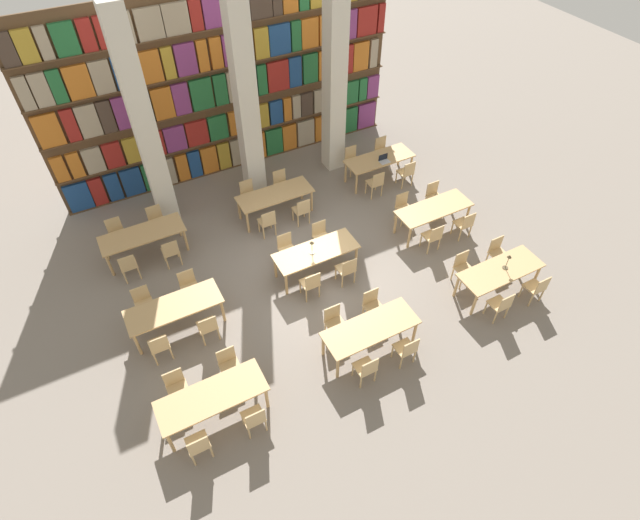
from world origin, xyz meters
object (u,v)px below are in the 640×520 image
(reading_table_0, at_px, (212,398))
(reading_table_1, at_px, (371,330))
(chair_32, at_px, (376,183))
(chair_33, at_px, (352,159))
(desk_lamp_0, at_px, (508,259))
(chair_20, at_px, (433,236))
(pillar_left, at_px, (144,125))
(chair_9, at_px, (463,267))
(chair_16, at_px, (311,283))
(chair_34, at_px, (406,172))
(pillar_right, at_px, (335,78))
(reading_table_2, at_px, (500,272))
(chair_31, at_px, (281,183))
(desk_lamp_1, at_px, (312,245))
(chair_14, at_px, (208,326))
(chair_6, at_px, (406,349))
(reading_table_3, at_px, (174,308))
(chair_17, at_px, (287,248))
(chair_1, at_px, (177,387))
(chair_24, at_px, (128,265))
(chair_15, at_px, (189,286))
(reading_table_4, at_px, (316,253))
(chair_27, at_px, (156,220))
(reading_table_8, at_px, (379,160))
(chair_19, at_px, (321,236))
(chair_26, at_px, (171,251))
(chair_28, at_px, (267,222))
(pillar_center, at_px, (245,100))
(chair_5, at_px, (334,322))
(chair_4, at_px, (366,368))
(chair_0, at_px, (198,445))
(chair_18, at_px, (347,269))
(reading_table_7, at_px, (275,196))
(chair_7, at_px, (373,305))
(chair_22, at_px, (464,224))
(reading_table_6, at_px, (142,236))
(laptop, at_px, (384,160))
(chair_2, at_px, (254,418))
(chair_3, at_px, (229,364))
(reading_table_5, at_px, (434,210))
(chair_23, at_px, (434,196))
(chair_25, at_px, (117,233))
(chair_13, at_px, (144,302))
(chair_11, at_px, (497,252))
(chair_10, at_px, (536,288))
(chair_12, at_px, (159,346))

(reading_table_0, relative_size, reading_table_1, 1.00)
(chair_32, relative_size, chair_33, 1.00)
(desk_lamp_0, height_order, chair_20, desk_lamp_0)
(pillar_left, xyz_separation_m, chair_9, (5.93, -6.02, -2.51))
(chair_16, distance_m, chair_34, 5.40)
(pillar_right, bearing_deg, reading_table_2, -81.83)
(chair_31, bearing_deg, desk_lamp_1, 78.65)
(chair_14, xyz_separation_m, chair_32, (6.23, 2.73, 0.00))
(chair_6, height_order, reading_table_3, chair_6)
(chair_17, distance_m, chair_33, 4.46)
(chair_1, height_order, chair_24, same)
(chair_15, bearing_deg, reading_table_4, 168.68)
(chair_15, xyz_separation_m, chair_17, (2.66, 0.06, 0.00))
(reading_table_0, relative_size, chair_27, 2.42)
(reading_table_8, relative_size, chair_34, 2.42)
(reading_table_4, bearing_deg, chair_19, 53.74)
(chair_26, relative_size, reading_table_8, 0.41)
(chair_26, xyz_separation_m, chair_28, (2.70, -0.12, 0.00))
(pillar_center, distance_m, chair_17, 4.19)
(chair_5, bearing_deg, chair_27, -63.70)
(chair_6, bearing_deg, chair_4, 180.00)
(chair_0, relative_size, desk_lamp_0, 2.05)
(chair_15, distance_m, chair_18, 3.91)
(reading_table_7, relative_size, chair_28, 2.42)
(desk_lamp_0, bearing_deg, chair_7, 167.94)
(chair_20, xyz_separation_m, chair_27, (-6.38, 4.13, 0.00))
(chair_22, height_order, reading_table_6, chair_22)
(chair_6, height_order, laptop, laptop)
(desk_lamp_0, relative_size, chair_28, 0.49)
(pillar_left, height_order, reading_table_2, pillar_left)
(chair_6, height_order, desk_lamp_0, desk_lamp_0)
(chair_7, bearing_deg, chair_0, 15.71)
(chair_2, distance_m, chair_7, 3.80)
(chair_0, distance_m, chair_3, 1.80)
(reading_table_5, distance_m, chair_23, 0.92)
(laptop, bearing_deg, chair_26, -176.29)
(reading_table_3, relative_size, chair_22, 2.42)
(chair_0, bearing_deg, chair_23, 25.04)
(chair_25, relative_size, chair_28, 1.00)
(chair_13, distance_m, reading_table_4, 4.33)
(reading_table_2, height_order, chair_32, chair_32)
(chair_11, relative_size, chair_34, 1.00)
(chair_31, bearing_deg, pillar_right, -161.28)
(reading_table_1, height_order, chair_32, chair_32)
(pillar_center, relative_size, chair_32, 6.67)
(chair_10, bearing_deg, chair_34, 90.99)
(pillar_right, bearing_deg, chair_3, -134.43)
(reading_table_2, xyz_separation_m, chair_12, (-7.97, 1.94, -0.20))
(chair_23, xyz_separation_m, reading_table_7, (-4.21, 1.93, 0.20))
(chair_22, bearing_deg, reading_table_1, -155.58)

